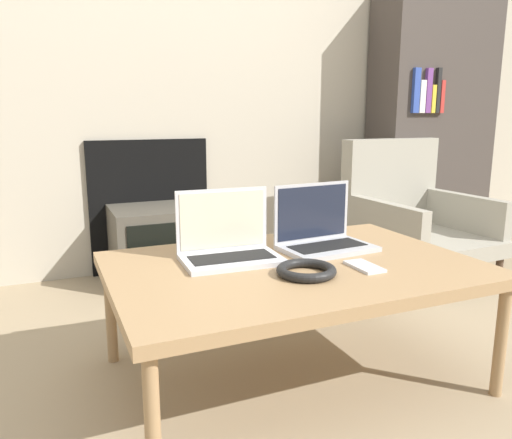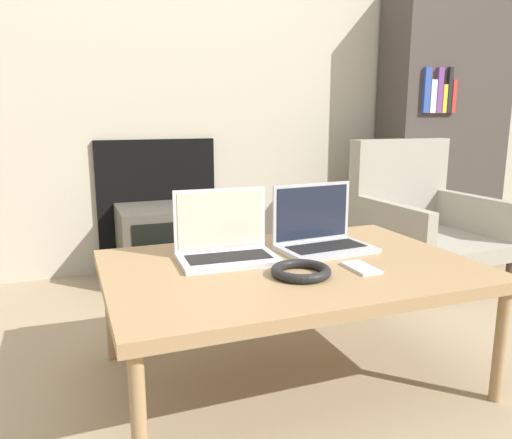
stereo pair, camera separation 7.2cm
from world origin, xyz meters
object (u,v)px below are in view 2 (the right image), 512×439
object	(u,v)px
phone	(361,268)
tv	(166,243)
headphones	(301,271)
laptop_right	(321,234)
laptop_left	(225,243)
armchair	(418,214)

from	to	relation	value
phone	tv	world-z (taller)	phone
tv	headphones	bearing A→B (deg)	-82.94
laptop_right	laptop_left	bearing A→B (deg)	175.19
laptop_left	tv	size ratio (longest dim) A/B	0.68
laptop_left	tv	world-z (taller)	laptop_left
tv	armchair	world-z (taller)	armchair
laptop_right	phone	bearing A→B (deg)	-94.19
headphones	armchair	world-z (taller)	armchair
headphones	tv	size ratio (longest dim) A/B	0.37
phone	laptop_right	bearing A→B (deg)	90.61
armchair	phone	bearing A→B (deg)	-138.14
laptop_left	headphones	bearing A→B (deg)	-55.16
laptop_right	headphones	world-z (taller)	laptop_right
headphones	armchair	xyz separation A→B (m)	(1.18, 0.95, -0.10)
laptop_right	armchair	world-z (taller)	armchair
phone	armchair	bearing A→B (deg)	44.22
laptop_left	headphones	world-z (taller)	laptop_left
laptop_right	headphones	distance (m)	0.31
laptop_right	tv	world-z (taller)	laptop_right
tv	laptop_right	bearing A→B (deg)	-71.02
armchair	laptop_right	bearing A→B (deg)	-146.83
tv	armchair	size ratio (longest dim) A/B	0.66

